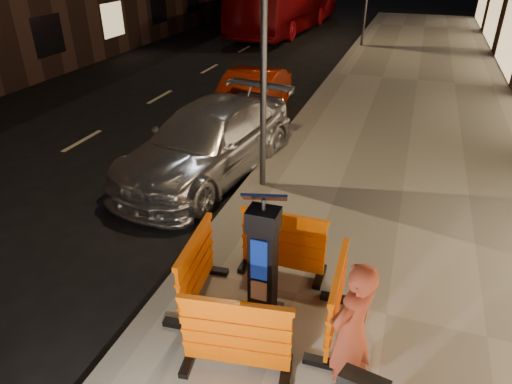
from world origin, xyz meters
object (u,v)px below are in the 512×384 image
(barrier_back, at_px, (283,243))
(barrier_bldgside, at_px, (336,301))
(car_silver, at_px, (210,172))
(parking_kiosk, at_px, (263,259))
(barrier_kerbside, at_px, (196,269))
(bus_doubledecker, at_px, (287,30))
(barrier_front, at_px, (236,337))
(car_red, at_px, (250,120))
(man, at_px, (351,332))

(barrier_back, bearing_deg, barrier_bldgside, -45.74)
(barrier_back, distance_m, car_silver, 3.97)
(parking_kiosk, bearing_deg, barrier_kerbside, 176.26)
(parking_kiosk, relative_size, barrier_back, 1.40)
(parking_kiosk, relative_size, bus_doubledecker, 0.15)
(barrier_front, height_order, car_red, barrier_front)
(barrier_kerbside, xyz_separation_m, barrier_bldgside, (1.90, 0.00, 0.00))
(barrier_front, relative_size, barrier_kerbside, 1.00)
(barrier_back, bearing_deg, parking_kiosk, -90.74)
(barrier_kerbside, height_order, bus_doubledecker, bus_doubledecker)
(barrier_back, distance_m, man, 2.17)
(barrier_front, xyz_separation_m, car_red, (-2.85, 8.38, -0.66))
(man, bearing_deg, car_red, -123.65)
(barrier_back, relative_size, barrier_bldgside, 1.00)
(barrier_kerbside, bearing_deg, bus_doubledecker, 6.79)
(barrier_bldgside, distance_m, car_silver, 5.30)
(parking_kiosk, xyz_separation_m, car_silver, (-2.55, 3.93, -1.06))
(barrier_back, relative_size, car_silver, 0.25)
(barrier_kerbside, bearing_deg, car_silver, 16.38)
(barrier_front, distance_m, car_red, 8.88)
(man, bearing_deg, car_silver, -111.42)
(barrier_front, bearing_deg, barrier_kerbside, 126.26)
(barrier_kerbside, bearing_deg, barrier_front, -140.74)
(barrier_kerbside, bearing_deg, barrier_bldgside, -95.74)
(car_silver, bearing_deg, barrier_back, -40.53)
(parking_kiosk, xyz_separation_m, barrier_bldgside, (0.95, 0.00, -0.40))
(barrier_bldgside, height_order, car_silver, barrier_bldgside)
(barrier_kerbside, distance_m, barrier_bldgside, 1.90)
(barrier_front, distance_m, barrier_kerbside, 1.34)
(parking_kiosk, relative_size, barrier_kerbside, 1.40)
(barrier_front, xyz_separation_m, barrier_kerbside, (-0.95, 0.95, 0.00))
(car_red, bearing_deg, barrier_bldgside, -64.42)
(parking_kiosk, height_order, barrier_kerbside, parking_kiosk)
(car_red, bearing_deg, barrier_back, -67.77)
(car_silver, bearing_deg, barrier_bldgside, -39.39)
(parking_kiosk, height_order, car_silver, parking_kiosk)
(parking_kiosk, height_order, car_red, parking_kiosk)
(bus_doubledecker, relative_size, man, 6.83)
(barrier_front, height_order, bus_doubledecker, bus_doubledecker)
(barrier_front, xyz_separation_m, man, (1.22, 0.14, 0.35))
(barrier_bldgside, height_order, car_red, barrier_bldgside)
(car_silver, relative_size, bus_doubledecker, 0.44)
(barrier_bldgside, bearing_deg, car_red, 25.33)
(parking_kiosk, relative_size, barrier_front, 1.40)
(barrier_bldgside, bearing_deg, barrier_kerbside, 88.26)
(barrier_bldgside, bearing_deg, parking_kiosk, 88.26)
(car_silver, relative_size, car_red, 1.25)
(barrier_bldgside, bearing_deg, bus_doubledecker, 15.35)
(car_red, bearing_deg, man, -65.19)
(car_red, xyz_separation_m, man, (4.07, -8.24, 1.01))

